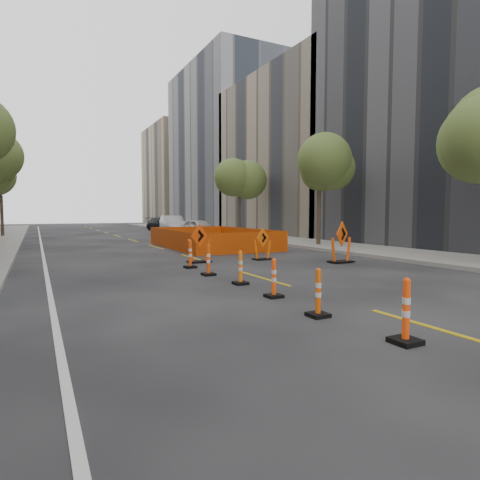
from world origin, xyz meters
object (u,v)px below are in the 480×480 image
channelizer_3 (274,278)px  chevron_sign_left (199,243)px  channelizer_4 (240,268)px  chevron_sign_center (262,244)px  channelizer_1 (406,311)px  channelizer_2 (318,292)px  channelizer_6 (190,254)px  chevron_sign_right (341,242)px  channelizer_5 (208,260)px  parked_car_mid (172,224)px  parked_car_near (199,228)px  parked_car_far (163,224)px

channelizer_3 → chevron_sign_left: 6.91m
channelizer_4 → chevron_sign_center: size_ratio=0.71×
channelizer_1 → channelizer_2: 1.87m
channelizer_6 → chevron_sign_right: bearing=-12.8°
chevron_sign_right → channelizer_5: bearing=160.9°
channelizer_1 → chevron_sign_left: size_ratio=0.67×
parked_car_mid → channelizer_4: bearing=-95.5°
parked_car_mid → channelizer_1: bearing=-93.2°
channelizer_4 → channelizer_6: size_ratio=0.94×
channelizer_4 → parked_car_near: bearing=71.7°
channelizer_6 → chevron_sign_right: size_ratio=0.61×
chevron_sign_right → parked_car_near: chevron_sign_right is taller
parked_car_near → channelizer_2: bearing=-120.9°
parked_car_far → channelizer_2: bearing=-113.2°
channelizer_6 → parked_car_mid: 23.92m
channelizer_2 → chevron_sign_left: 8.78m
channelizer_2 → chevron_sign_left: size_ratio=0.62×
parked_car_near → parked_car_mid: 5.47m
channelizer_3 → chevron_sign_right: size_ratio=0.56×
channelizer_1 → channelizer_5: (-0.14, 7.44, -0.01)m
channelizer_2 → channelizer_6: bearing=89.0°
channelizer_5 → channelizer_6: channelizer_6 is taller
channelizer_1 → chevron_sign_center: bearing=71.3°
parked_car_mid → channelizer_2: bearing=-94.3°
parked_car_near → parked_car_far: parked_car_far is taller
parked_car_mid → chevron_sign_right: bearing=-83.7°
channelizer_2 → parked_car_near: parked_car_near is taller
channelizer_4 → chevron_sign_left: bearing=81.7°
parked_car_near → parked_car_far: size_ratio=0.84×
channelizer_2 → parked_car_mid: (6.69, 30.43, 0.37)m
channelizer_2 → channelizer_4: (0.24, 3.72, 0.00)m
channelizer_4 → chevron_sign_center: bearing=53.8°
channelizer_4 → parked_car_near: parked_car_near is taller
channelizer_4 → parked_car_mid: 27.49m
channelizer_4 → parked_car_mid: size_ratio=0.19×
parked_car_near → parked_car_mid: size_ratio=0.82×
channelizer_5 → parked_car_near: bearing=69.6°
channelizer_2 → parked_car_far: parked_car_far is taller
channelizer_5 → parked_car_mid: (6.63, 24.86, 0.34)m
channelizer_2 → channelizer_5: channelizer_5 is taller
chevron_sign_right → parked_car_far: chevron_sign_right is taller
chevron_sign_left → parked_car_near: bearing=44.0°
chevron_sign_right → parked_car_mid: (0.78, 24.31, 0.02)m
channelizer_1 → chevron_sign_right: 9.82m
channelizer_2 → channelizer_5: bearing=89.4°
channelizer_6 → parked_car_far: bearing=75.8°
channelizer_2 → channelizer_4: bearing=86.3°
parked_car_mid → channelizer_6: bearing=-97.8°
channelizer_4 → channelizer_5: size_ratio=0.95×
chevron_sign_right → chevron_sign_center: bearing=110.2°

